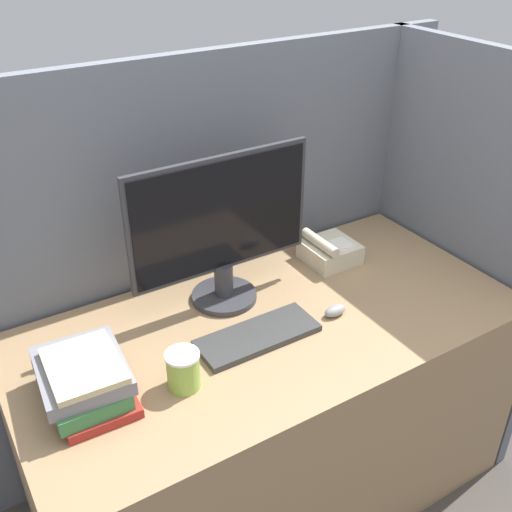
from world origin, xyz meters
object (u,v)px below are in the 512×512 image
keyboard (258,336)px  book_stack (84,379)px  mouse (335,311)px  monitor (222,231)px  desk_telephone (329,251)px  coffee_cup (183,370)px

keyboard → book_stack: 0.51m
keyboard → mouse: bearing=-6.4°
monitor → mouse: size_ratio=7.97×
book_stack → desk_telephone: (0.96, 0.22, -0.02)m
keyboard → coffee_cup: size_ratio=3.35×
monitor → keyboard: monitor is taller
keyboard → coffee_cup: bearing=-166.0°
mouse → coffee_cup: (-0.54, -0.04, 0.04)m
keyboard → coffee_cup: (-0.27, -0.07, 0.05)m
keyboard → mouse: 0.27m
keyboard → desk_telephone: desk_telephone is taller
monitor → desk_telephone: (0.44, 0.01, -0.21)m
coffee_cup → desk_telephone: (0.73, 0.31, -0.01)m
mouse → desk_telephone: bearing=55.9°
coffee_cup → book_stack: 0.25m
monitor → mouse: monitor is taller
mouse → desk_telephone: size_ratio=0.42×
coffee_cup → desk_telephone: bearing=23.3°
desk_telephone → mouse: bearing=-124.1°
mouse → book_stack: size_ratio=0.26×
keyboard → book_stack: book_stack is taller
mouse → book_stack: (-0.78, 0.06, 0.05)m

